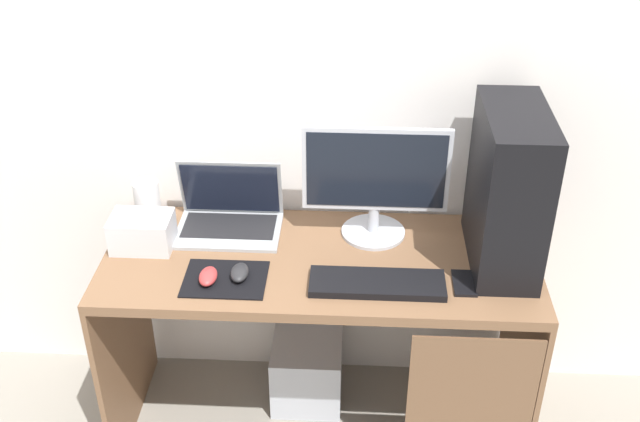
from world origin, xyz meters
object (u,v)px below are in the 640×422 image
object	(u,v)px
monitor	(375,182)
projector	(142,232)
mouse_left	(240,273)
cell_phone	(464,283)
keyboard	(377,283)
pc_tower	(508,189)
mouse_right	(208,276)
subwoofer	(307,371)
laptop	(229,215)
speaker	(148,202)

from	to	relation	value
monitor	projector	distance (m)	0.79
mouse_left	cell_phone	world-z (taller)	mouse_left
monitor	keyboard	size ratio (longest dim) A/B	1.15
pc_tower	mouse_right	bearing A→B (deg)	-168.81
projector	mouse_right	bearing A→B (deg)	-36.42
subwoofer	pc_tower	bearing A→B (deg)	-8.76
laptop	keyboard	bearing A→B (deg)	-31.71
laptop	speaker	size ratio (longest dim) A/B	2.30
speaker	mouse_left	distance (m)	0.49
laptop	pc_tower	bearing A→B (deg)	-8.57
monitor	cell_phone	distance (m)	0.44
laptop	speaker	xyz separation A→B (m)	(-0.29, 0.03, 0.03)
keyboard	mouse_left	bearing A→B (deg)	177.34
mouse_right	laptop	bearing A→B (deg)	86.69
monitor	projector	world-z (taller)	monitor
monitor	subwoofer	bearing A→B (deg)	-175.94
projector	cell_phone	xyz separation A→B (m)	(1.05, -0.15, -0.05)
mouse_right	pc_tower	bearing A→B (deg)	11.19
mouse_right	cell_phone	world-z (taller)	mouse_right
cell_phone	laptop	bearing A→B (deg)	159.67
mouse_left	pc_tower	bearing A→B (deg)	10.77
keyboard	mouse_right	bearing A→B (deg)	-179.46
laptop	mouse_left	xyz separation A→B (m)	(0.08, -0.29, -0.03)
laptop	speaker	bearing A→B (deg)	174.80
pc_tower	subwoofer	distance (m)	1.09
monitor	keyboard	xyz separation A→B (m)	(0.01, -0.29, -0.20)
pc_tower	subwoofer	world-z (taller)	pc_tower
projector	cell_phone	bearing A→B (deg)	-8.39
speaker	subwoofer	xyz separation A→B (m)	(0.55, -0.06, -0.70)
projector	mouse_right	xyz separation A→B (m)	(0.25, -0.18, -0.04)
monitor	cell_phone	world-z (taller)	monitor
laptop	cell_phone	world-z (taller)	laptop
projector	keyboard	xyz separation A→B (m)	(0.78, -0.18, -0.05)
laptop	mouse_left	size ratio (longest dim) A/B	3.71
speaker	mouse_right	bearing A→B (deg)	-51.89
pc_tower	monitor	world-z (taller)	pc_tower
mouse_right	speaker	bearing A→B (deg)	128.11
mouse_right	cell_phone	bearing A→B (deg)	2.19
keyboard	cell_phone	size ratio (longest dim) A/B	3.23
laptop	subwoofer	xyz separation A→B (m)	(0.27, -0.04, -0.67)
cell_phone	projector	bearing A→B (deg)	171.61
projector	subwoofer	bearing A→B (deg)	10.15
keyboard	cell_phone	xyz separation A→B (m)	(0.27, 0.03, -0.01)
keyboard	mouse_right	size ratio (longest dim) A/B	4.38
projector	mouse_left	bearing A→B (deg)	-24.82
pc_tower	monitor	bearing A→B (deg)	164.27
speaker	cell_phone	bearing A→B (deg)	-16.43
pc_tower	laptop	bearing A→B (deg)	171.43
keyboard	projector	bearing A→B (deg)	166.96
keyboard	mouse_left	size ratio (longest dim) A/B	4.38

